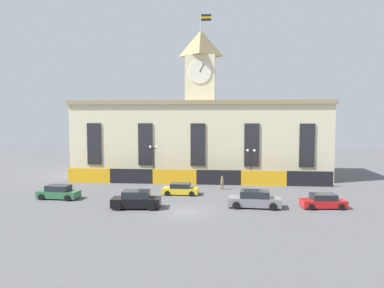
% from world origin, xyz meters
% --- Properties ---
extents(ground_plane, '(160.00, 160.00, 0.00)m').
position_xyz_m(ground_plane, '(0.00, 0.00, 0.00)').
color(ground_plane, '#565659').
extents(civic_building, '(38.48, 11.98, 24.94)m').
position_xyz_m(civic_building, '(0.00, 22.97, 6.33)').
color(civic_building, beige).
rests_on(civic_building, ground).
extents(banner_fence, '(36.19, 0.12, 2.02)m').
position_xyz_m(banner_fence, '(0.00, 14.67, 1.01)').
color(banner_fence, gold).
rests_on(banner_fence, ground).
extents(street_lamp_far_left, '(1.26, 0.36, 5.20)m').
position_xyz_m(street_lamp_far_left, '(-6.09, 15.65, 3.76)').
color(street_lamp_far_left, black).
rests_on(street_lamp_far_left, ground).
extents(street_lamp_far_right, '(1.26, 0.36, 4.80)m').
position_xyz_m(street_lamp_far_right, '(7.40, 15.65, 3.51)').
color(street_lamp_far_right, black).
rests_on(street_lamp_far_right, ground).
extents(car_red_sedan, '(4.56, 2.49, 1.45)m').
position_xyz_m(car_red_sedan, '(13.84, 2.84, 0.67)').
color(car_red_sedan, red).
rests_on(car_red_sedan, ground).
extents(car_black_suv, '(5.04, 2.68, 1.80)m').
position_xyz_m(car_black_suv, '(-5.03, 1.04, 0.83)').
color(car_black_suv, black).
rests_on(car_black_suv, ground).
extents(car_green_wagon, '(4.73, 2.41, 1.55)m').
position_xyz_m(car_green_wagon, '(-14.79, 4.47, 0.72)').
color(car_green_wagon, '#2D663D').
rests_on(car_green_wagon, ground).
extents(car_gray_pickup, '(5.42, 2.64, 1.75)m').
position_xyz_m(car_gray_pickup, '(6.92, 2.44, 0.81)').
color(car_gray_pickup, slate).
rests_on(car_gray_pickup, ground).
extents(car_yellow_coupe, '(4.23, 2.18, 1.35)m').
position_xyz_m(car_yellow_coupe, '(-1.38, 8.06, 0.63)').
color(car_yellow_coupe, yellow).
rests_on(car_yellow_coupe, ground).
extents(pedestrian, '(0.43, 0.38, 1.74)m').
position_xyz_m(pedestrian, '(3.53, 11.45, 0.95)').
color(pedestrian, olive).
rests_on(pedestrian, ground).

